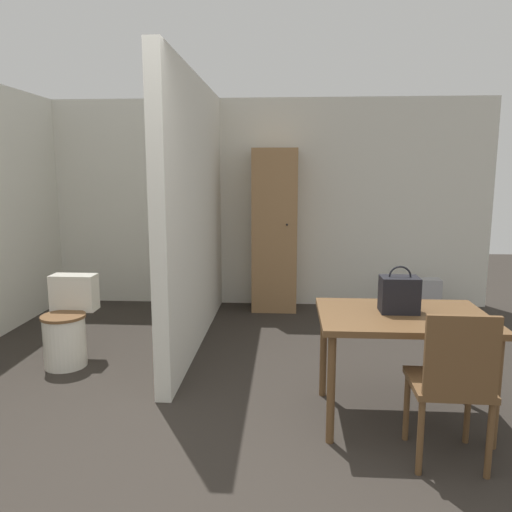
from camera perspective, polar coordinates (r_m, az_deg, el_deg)
name	(u,v)px	position (r m, az deg, el deg)	size (l,w,h in m)	color
wall_back	(250,203)	(6.18, -0.74, 6.02)	(5.80, 0.12, 2.50)	silver
partition_wall	(195,213)	(4.79, -6.99, 4.90)	(0.12, 2.78, 2.50)	silver
dining_table	(403,326)	(3.42, 16.43, -7.68)	(1.09, 0.78, 0.73)	brown
wooden_chair	(452,381)	(3.03, 21.52, -13.15)	(0.43, 0.43, 0.91)	brown
toilet	(68,326)	(4.61, -20.73, -7.51)	(0.39, 0.52, 0.75)	silver
handbag	(399,294)	(3.39, 16.04, -4.21)	(0.24, 0.17, 0.31)	black
wooden_cabinet	(275,231)	(5.90, 2.15, 2.92)	(0.52, 0.45, 1.90)	#997047
space_heater	(424,297)	(6.05, 18.68, -4.49)	(0.34, 0.19, 0.43)	#9E9EA3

